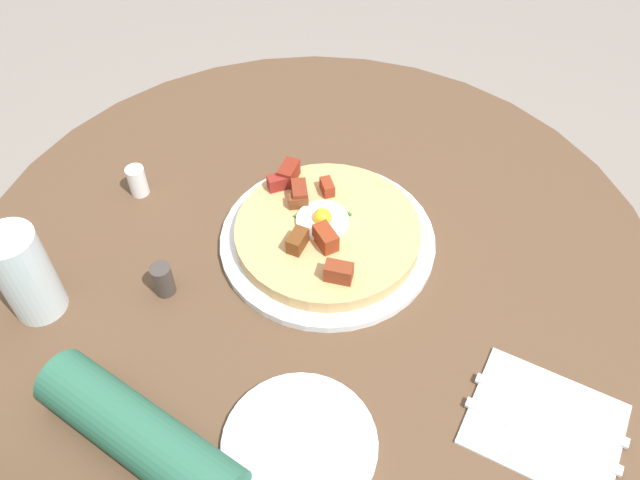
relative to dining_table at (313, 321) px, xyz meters
The scene contains 11 objects.
ground_plane 0.54m from the dining_table, ahead, with size 6.00×6.00×0.00m, color gray.
dining_table is the anchor object (origin of this frame).
pizza_plate 0.17m from the dining_table, 108.71° to the right, with size 0.31×0.31×0.01m, color white.
breakfast_pizza 0.19m from the dining_table, 103.75° to the right, with size 0.26×0.26×0.05m.
bread_plate 0.33m from the dining_table, 110.14° to the left, with size 0.18×0.18×0.01m, color white.
napkin 0.41m from the dining_table, 159.50° to the left, with size 0.17×0.14×0.00m, color white.
fork 0.41m from the dining_table, 156.87° to the left, with size 0.18×0.01×0.01m, color silver.
knife 0.41m from the dining_table, 162.21° to the left, with size 0.18×0.01×0.01m, color silver.
water_glass 0.44m from the dining_table, 36.12° to the left, with size 0.07×0.07×0.14m, color silver.
salt_shaker 0.35m from the dining_table, ahead, with size 0.03×0.03×0.05m, color white.
pepper_shaker 0.28m from the dining_table, 39.68° to the left, with size 0.03×0.03×0.05m, color #3F3833.
Camera 1 is at (-0.23, 0.53, 1.42)m, focal length 36.47 mm.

